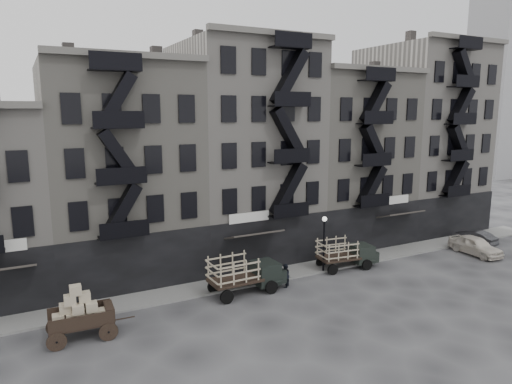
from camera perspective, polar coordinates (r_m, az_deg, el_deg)
name	(u,v)px	position (r m, az deg, el deg)	size (l,w,h in m)	color
ground	(309,292)	(31.22, 6.67, -12.31)	(140.00, 140.00, 0.00)	#38383A
sidewalk	(281,273)	(34.13, 3.09, -10.12)	(55.00, 2.50, 0.15)	slate
building_midwest	(120,172)	(34.48, -16.64, 2.41)	(10.00, 11.35, 16.20)	gray
building_center	(244,152)	(37.53, -1.52, 4.97)	(10.00, 11.35, 18.20)	#A19C94
building_mideast	(341,159)	(42.94, 10.60, 4.11)	(10.00, 11.35, 16.20)	gray
building_east	(420,139)	(49.60, 19.85, 6.21)	(10.00, 11.35, 19.20)	#A19C94
lamp_post	(324,236)	(33.97, 8.51, -5.52)	(0.36, 0.36, 4.28)	black
wagon	(78,309)	(26.29, -21.33, -13.43)	(3.55, 2.02, 2.94)	black
stake_truck_west	(245,271)	(30.36, -1.37, -9.89)	(5.25, 2.30, 2.60)	black
stake_truck_east	(346,251)	(35.59, 11.21, -7.28)	(4.88, 2.41, 2.36)	black
car_east	(475,245)	(42.52, 25.73, -6.04)	(1.83, 4.55, 1.55)	beige
car_far	(475,237)	(45.79, 25.66, -5.11)	(1.34, 3.83, 1.26)	#272729
pedestrian_mid	(285,276)	(31.59, 3.65, -10.39)	(0.79, 0.62, 1.63)	black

